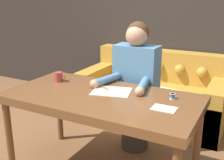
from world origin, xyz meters
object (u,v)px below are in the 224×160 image
Objects in this scene: mug at (59,77)px; thread_spool at (172,96)px; couch at (153,95)px; person at (136,87)px; dining_table at (102,103)px; scissors at (106,89)px.

thread_spool is (1.08, 0.05, -0.02)m from mug.
person is (0.10, -0.82, 0.37)m from couch.
dining_table is 1.22× the size of person.
dining_table is 0.17m from scissors.
mug is at bearing 166.00° from dining_table.
scissors is 0.51m from mug.
dining_table is 35.35× the size of thread_spool.
mug reaches higher than dining_table.
dining_table is 0.56m from person.
person is at bearing 34.97° from mug.
person is (0.06, 0.56, -0.02)m from dining_table.
person is at bearing 141.66° from thread_spool.
mug is (-0.54, 0.14, 0.12)m from dining_table.
thread_spool is (0.57, -1.19, 0.48)m from couch.
couch reaches higher than dining_table.
couch is at bearing 67.70° from mug.
couch is 1.35× the size of person.
mug reaches higher than thread_spool.
dining_table is at bearing -88.63° from couch.
couch is 1.32m from scissors.
person reaches higher than mug.
thread_spool reaches higher than scissors.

